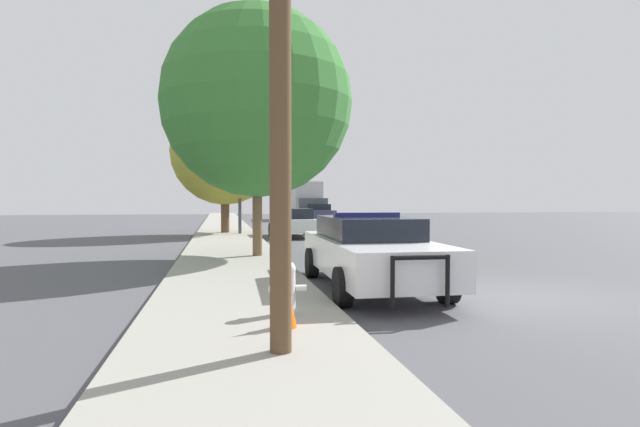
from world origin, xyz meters
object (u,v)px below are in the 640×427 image
Objects in this scene: box_truck at (306,200)px; traffic_cone at (286,303)px; fire_hydrant at (288,286)px; car_background_distant at (304,212)px; car_background_midblock at (293,222)px; police_car at (369,250)px; traffic_light at (264,157)px; tree_sidewalk_near at (257,102)px; car_background_oncoming at (319,213)px; tree_sidewalk_mid at (225,152)px.

box_truck is 37.74m from traffic_cone.
car_background_distant reaches higher than fire_hydrant.
car_background_distant is at bearing 77.76° from car_background_midblock.
fire_hydrant is 1.21× the size of traffic_cone.
traffic_light reaches higher than police_car.
traffic_cone is at bearing 58.07° from police_car.
tree_sidewalk_near is at bearing -68.96° from police_car.
police_car is at bearing -70.39° from tree_sidewalk_near.
traffic_light is 1.37× the size of car_background_midblock.
traffic_light is 14.89m from car_background_oncoming.
tree_sidewalk_mid is at bearing 94.39° from tree_sidewalk_near.
traffic_light is 3.66m from car_background_midblock.
police_car is 14.07m from car_background_midblock.
tree_sidewalk_near reaches higher than fire_hydrant.
tree_sidewalk_mid reaches higher than traffic_light.
traffic_light is 1.24× the size of car_background_oncoming.
fire_hydrant is at bearing -100.73° from car_background_distant.
car_background_midblock is at bearing 81.39° from traffic_cone.
traffic_light is 2.17m from tree_sidewalk_mid.
fire_hydrant is 0.19× the size of car_background_midblock.
car_background_oncoming is 1.02× the size of car_background_distant.
car_background_midblock is (-3.79, -19.16, -0.03)m from car_background_distant.
traffic_cone is at bearing -94.14° from traffic_light.
car_background_midblock is 0.51× the size of box_truck.
fire_hydrant is 19.08m from tree_sidewalk_mid.
car_background_oncoming is 0.56× the size of box_truck.
traffic_cone is (-1.34, -18.51, -3.49)m from traffic_light.
fire_hydrant is at bearing 80.62° from traffic_cone.
tree_sidewalk_mid is at bearing 92.16° from fire_hydrant.
fire_hydrant is 18.12m from traffic_light.
tree_sidewalk_mid is at bearing 145.24° from car_background_midblock.
car_background_oncoming is 5.24m from box_truck.
box_truck is (0.27, 0.64, 0.99)m from car_background_distant.
police_car reaches higher than traffic_cone.
fire_hydrant is at bearing -93.91° from traffic_light.
traffic_cone is (-0.13, -0.76, -0.09)m from fire_hydrant.
tree_sidewalk_near reaches higher than police_car.
tree_sidewalk_near is (-6.43, -28.57, 2.98)m from box_truck.
fire_hydrant is at bearing 52.48° from police_car.
traffic_cone is (-6.42, -36.49, -0.30)m from car_background_distant.
car_background_distant is at bearing 80.03° from traffic_cone.
traffic_light is 19.49m from box_truck.
car_background_oncoming is at bearing 93.75° from box_truck.
traffic_light is at bearing -106.51° from car_background_distant.
tree_sidewalk_near is 10.95m from tree_sidewalk_mid.
box_truck reaches higher than traffic_cone.
box_truck is 1.06× the size of tree_sidewalk_near.
fire_hydrant is 31.93m from car_background_oncoming.
police_car is at bearing 56.64° from traffic_cone.
car_background_distant is (6.29, 35.72, 0.21)m from fire_hydrant.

